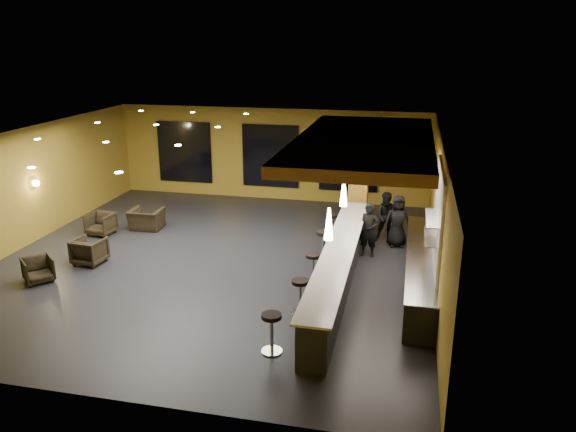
% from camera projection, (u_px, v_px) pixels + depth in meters
% --- Properties ---
extents(floor, '(12.00, 13.00, 0.10)m').
position_uv_depth(floor, '(216.00, 262.00, 15.99)').
color(floor, black).
rests_on(floor, ground).
extents(ceiling, '(12.00, 13.00, 0.10)m').
position_uv_depth(ceiling, '(210.00, 136.00, 14.88)').
color(ceiling, black).
extents(wall_back, '(12.00, 0.10, 3.50)m').
position_uv_depth(wall_back, '(271.00, 154.00, 21.52)').
color(wall_back, olive).
rests_on(wall_back, floor).
extents(wall_front, '(12.00, 0.10, 3.50)m').
position_uv_depth(wall_front, '(80.00, 309.00, 9.35)').
color(wall_front, olive).
rests_on(wall_front, floor).
extents(wall_left, '(0.10, 13.00, 3.50)m').
position_uv_depth(wall_left, '(21.00, 189.00, 16.68)').
color(wall_left, olive).
rests_on(wall_left, floor).
extents(wall_right, '(0.10, 13.00, 3.50)m').
position_uv_depth(wall_right, '(440.00, 216.00, 14.19)').
color(wall_right, olive).
rests_on(wall_right, floor).
extents(wood_soffit, '(3.60, 8.00, 0.28)m').
position_uv_depth(wood_soffit, '(365.00, 142.00, 15.05)').
color(wood_soffit, '#BD7A37').
rests_on(wood_soffit, ceiling).
extents(window_left, '(2.20, 0.06, 2.40)m').
position_uv_depth(window_left, '(185.00, 152.00, 22.16)').
color(window_left, black).
rests_on(window_left, wall_back).
extents(window_center, '(2.20, 0.06, 2.40)m').
position_uv_depth(window_center, '(271.00, 156.00, 21.44)').
color(window_center, black).
rests_on(window_center, wall_back).
extents(window_right, '(2.20, 0.06, 2.40)m').
position_uv_depth(window_right, '(349.00, 160.00, 20.82)').
color(window_right, black).
rests_on(window_right, wall_back).
extents(tile_backsplash, '(0.06, 3.20, 2.40)m').
position_uv_depth(tile_backsplash, '(438.00, 218.00, 13.21)').
color(tile_backsplash, white).
rests_on(tile_backsplash, wall_right).
extents(bar_counter, '(0.60, 8.00, 1.00)m').
position_uv_depth(bar_counter, '(339.00, 268.00, 14.14)').
color(bar_counter, black).
rests_on(bar_counter, floor).
extents(bar_top, '(0.78, 8.10, 0.05)m').
position_uv_depth(bar_top, '(340.00, 249.00, 13.98)').
color(bar_top, silver).
rests_on(bar_top, bar_counter).
extents(prep_counter, '(0.70, 6.00, 0.86)m').
position_uv_depth(prep_counter, '(420.00, 270.00, 14.22)').
color(prep_counter, black).
rests_on(prep_counter, floor).
extents(prep_top, '(0.72, 6.00, 0.03)m').
position_uv_depth(prep_top, '(421.00, 253.00, 14.08)').
color(prep_top, silver).
rests_on(prep_top, prep_counter).
extents(wall_shelf_lower, '(0.30, 1.50, 0.03)m').
position_uv_depth(wall_shelf_lower, '(431.00, 236.00, 13.17)').
color(wall_shelf_lower, silver).
rests_on(wall_shelf_lower, wall_right).
extents(wall_shelf_upper, '(0.30, 1.50, 0.03)m').
position_uv_depth(wall_shelf_upper, '(432.00, 218.00, 13.03)').
color(wall_shelf_upper, silver).
rests_on(wall_shelf_upper, wall_right).
extents(column, '(0.60, 0.60, 3.50)m').
position_uv_depth(column, '(359.00, 177.00, 18.03)').
color(column, '#A27124').
rests_on(column, floor).
extents(wall_sconce, '(0.22, 0.22, 0.22)m').
position_uv_depth(wall_sconce, '(36.00, 183.00, 17.10)').
color(wall_sconce, '#FFE5B2').
rests_on(wall_sconce, wall_left).
extents(pendant_0, '(0.20, 0.20, 0.70)m').
position_uv_depth(pendant_0, '(329.00, 224.00, 11.72)').
color(pendant_0, white).
rests_on(pendant_0, wood_soffit).
extents(pendant_1, '(0.20, 0.20, 0.70)m').
position_uv_depth(pendant_1, '(344.00, 193.00, 14.04)').
color(pendant_1, white).
rests_on(pendant_1, wood_soffit).
extents(pendant_2, '(0.20, 0.20, 0.70)m').
position_uv_depth(pendant_2, '(354.00, 170.00, 16.36)').
color(pendant_2, white).
rests_on(pendant_2, wood_soffit).
extents(staff_a, '(0.63, 0.47, 1.58)m').
position_uv_depth(staff_a, '(369.00, 230.00, 16.03)').
color(staff_a, black).
rests_on(staff_a, floor).
extents(staff_b, '(0.77, 0.61, 1.55)m').
position_uv_depth(staff_b, '(387.00, 217.00, 17.27)').
color(staff_b, black).
rests_on(staff_b, floor).
extents(staff_c, '(0.85, 0.63, 1.59)m').
position_uv_depth(staff_c, '(398.00, 221.00, 16.79)').
color(staff_c, black).
rests_on(staff_c, floor).
extents(armchair_a, '(1.00, 1.00, 0.65)m').
position_uv_depth(armchair_a, '(38.00, 270.00, 14.50)').
color(armchair_a, black).
rests_on(armchair_a, floor).
extents(armchair_b, '(0.85, 0.87, 0.73)m').
position_uv_depth(armchair_b, '(89.00, 251.00, 15.65)').
color(armchair_b, black).
rests_on(armchair_b, floor).
extents(armchair_c, '(0.83, 0.85, 0.71)m').
position_uv_depth(armchair_c, '(101.00, 224.00, 17.91)').
color(armchair_c, black).
rests_on(armchair_c, floor).
extents(armchair_d, '(1.07, 0.94, 0.67)m').
position_uv_depth(armchair_d, '(146.00, 219.00, 18.44)').
color(armchair_d, black).
rests_on(armchair_d, floor).
extents(bar_stool_0, '(0.43, 0.43, 0.85)m').
position_uv_depth(bar_stool_0, '(272.00, 328.00, 11.18)').
color(bar_stool_0, silver).
rests_on(bar_stool_0, floor).
extents(bar_stool_1, '(0.42, 0.42, 0.82)m').
position_uv_depth(bar_stool_1, '(300.00, 292.00, 12.78)').
color(bar_stool_1, silver).
rests_on(bar_stool_1, floor).
extents(bar_stool_2, '(0.40, 0.40, 0.78)m').
position_uv_depth(bar_stool_2, '(313.00, 264.00, 14.38)').
color(bar_stool_2, silver).
rests_on(bar_stool_2, floor).
extents(bar_stool_3, '(0.43, 0.43, 0.86)m').
position_uv_depth(bar_stool_3, '(323.00, 242.00, 15.84)').
color(bar_stool_3, silver).
rests_on(bar_stool_3, floor).
extents(bar_stool_4, '(0.42, 0.42, 0.84)m').
position_uv_depth(bar_stool_4, '(331.00, 223.00, 17.40)').
color(bar_stool_4, silver).
rests_on(bar_stool_4, floor).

